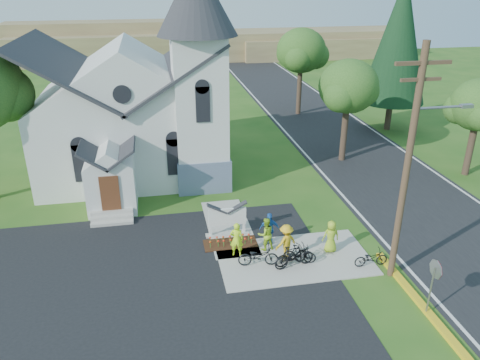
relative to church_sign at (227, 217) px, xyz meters
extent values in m
plane|color=#265317|center=(1.20, -3.20, -1.03)|extent=(120.00, 120.00, 0.00)
cube|color=black|center=(-5.80, -5.20, -1.02)|extent=(20.00, 16.00, 0.02)
cube|color=black|center=(11.20, 11.80, -1.02)|extent=(8.00, 90.00, 0.02)
cube|color=#ACA79B|center=(2.70, -2.70, -1.00)|extent=(7.00, 4.00, 0.05)
cube|color=silver|center=(-4.80, 9.80, 1.47)|extent=(11.00, 9.00, 5.00)
cube|color=slate|center=(-0.50, 6.50, -0.03)|extent=(3.20, 3.20, 2.00)
cube|color=silver|center=(-0.50, 6.50, 3.47)|extent=(3.00, 3.00, 9.00)
cube|color=silver|center=(-5.80, 4.10, 0.37)|extent=(2.60, 2.40, 2.80)
cube|color=#592E19|center=(-5.80, 2.87, 0.47)|extent=(1.00, 0.10, 2.00)
cube|color=#ACA79B|center=(0.00, 0.00, -0.98)|extent=(2.20, 0.40, 0.10)
cube|color=white|center=(-0.85, 0.00, -0.48)|extent=(0.12, 0.12, 1.00)
cube|color=white|center=(0.85, 0.00, -0.48)|extent=(0.12, 0.12, 1.00)
cube|color=white|center=(0.00, 0.00, 0.02)|extent=(1.90, 0.14, 0.90)
cube|color=#321A0D|center=(0.00, -0.90, -0.99)|extent=(2.60, 1.10, 0.07)
cylinder|color=#452F22|center=(6.50, -4.70, 3.97)|extent=(0.28, 0.28, 10.00)
cube|color=#452F22|center=(6.50, -4.70, 8.17)|extent=(2.20, 0.14, 0.14)
cube|color=#452F22|center=(6.50, -4.70, 7.57)|extent=(1.60, 0.12, 0.12)
cylinder|color=gray|center=(7.60, -4.70, 6.47)|extent=(2.20, 0.10, 0.10)
cube|color=gray|center=(8.60, -4.70, 6.47)|extent=(0.50, 0.22, 0.14)
cylinder|color=gray|center=(6.60, -7.40, 0.07)|extent=(0.07, 0.07, 2.20)
cylinder|color=#B21414|center=(6.65, -7.40, 1.07)|extent=(0.04, 0.76, 0.76)
cylinder|color=#38281F|center=(9.70, 8.80, 1.00)|extent=(0.44, 0.44, 4.05)
ellipsoid|color=#24511B|center=(9.70, 8.80, 4.22)|extent=(4.00, 4.00, 3.60)
cylinder|color=#38281F|center=(10.20, 20.80, 1.22)|extent=(0.44, 0.44, 4.50)
ellipsoid|color=#24511B|center=(10.20, 20.80, 4.79)|extent=(4.40, 4.40, 3.96)
cylinder|color=#38281F|center=(16.70, 4.80, 0.77)|extent=(0.44, 0.44, 3.60)
ellipsoid|color=#24511B|center=(16.70, 4.80, 3.65)|extent=(3.60, 3.60, 3.24)
cylinder|color=#38281F|center=(16.20, 14.80, 0.17)|extent=(0.50, 0.50, 2.40)
cone|color=black|center=(16.20, 14.80, 6.37)|extent=(5.20, 5.20, 10.00)
cube|color=brown|center=(7.20, 52.80, 0.97)|extent=(60.00, 8.00, 4.00)
cube|color=brown|center=(-8.80, 54.80, 1.77)|extent=(30.00, 6.00, 5.60)
cube|color=brown|center=(23.20, 50.80, 0.47)|extent=(25.00, 6.00, 3.00)
imported|color=#C1F61D|center=(0.11, -1.96, -0.13)|extent=(0.70, 0.55, 1.70)
imported|color=black|center=(0.92, -2.96, -0.50)|extent=(1.88, 0.86, 0.95)
imported|color=#98C524|center=(1.56, -1.70, -0.15)|extent=(0.90, 0.76, 1.65)
imported|color=black|center=(2.41, -3.19, -0.48)|extent=(1.73, 0.88, 1.00)
imported|color=blue|center=(1.84, -1.32, -0.13)|extent=(1.05, 0.62, 1.68)
imported|color=black|center=(2.48, -3.36, -0.47)|extent=(2.02, 1.02, 1.01)
imported|color=gold|center=(2.31, -2.58, -0.13)|extent=(1.25, 0.99, 1.70)
imported|color=black|center=(2.82, -3.09, -0.53)|extent=(1.55, 0.90, 0.90)
imported|color=#98BB23|center=(4.53, -2.45, -0.17)|extent=(0.81, 0.56, 1.61)
imported|color=black|center=(5.89, -3.95, -0.57)|extent=(1.56, 0.57, 0.81)
camera|label=1|loc=(-3.22, -20.28, 11.15)|focal=35.00mm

